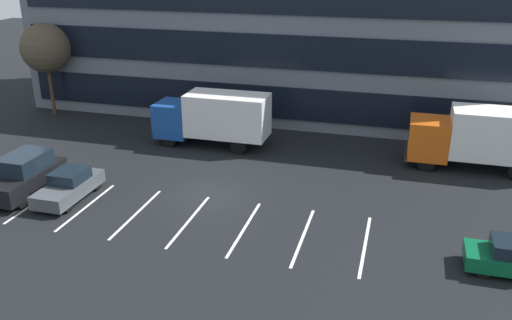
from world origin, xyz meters
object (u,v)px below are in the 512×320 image
(box_truck_blue, at_px, (213,117))
(suv_black, at_px, (25,175))
(box_truck_orange, at_px, (481,136))
(bare_tree, at_px, (46,48))
(sedan_charcoal, at_px, (69,186))

(box_truck_blue, distance_m, suv_black, 12.06)
(box_truck_orange, relative_size, suv_black, 1.65)
(box_truck_blue, height_order, bare_tree, bare_tree)
(box_truck_blue, distance_m, sedan_charcoal, 10.72)
(sedan_charcoal, bearing_deg, suv_black, -179.05)
(suv_black, relative_size, bare_tree, 0.69)
(suv_black, distance_m, bare_tree, 15.64)
(suv_black, bearing_deg, bare_tree, 119.55)
(box_truck_orange, bearing_deg, suv_black, -156.84)
(box_truck_blue, bearing_deg, sedan_charcoal, -115.27)
(box_truck_blue, relative_size, bare_tree, 1.09)
(box_truck_blue, bearing_deg, box_truck_orange, 1.33)
(sedan_charcoal, bearing_deg, box_truck_blue, 64.73)
(box_truck_orange, xyz_separation_m, suv_black, (-23.48, -10.05, -1.01))
(box_truck_orange, bearing_deg, bare_tree, 174.29)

